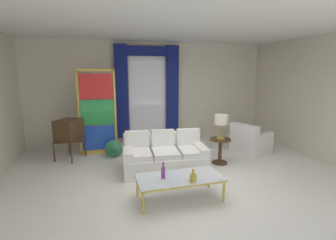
# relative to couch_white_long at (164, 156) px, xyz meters

# --- Properties ---
(ground_plane) EXTENTS (16.00, 16.00, 0.00)m
(ground_plane) POSITION_rel_couch_white_long_xyz_m (0.26, -0.58, -0.30)
(ground_plane) COLOR white
(wall_rear) EXTENTS (8.00, 0.12, 3.00)m
(wall_rear) POSITION_rel_couch_white_long_xyz_m (0.26, 2.48, 1.20)
(wall_rear) COLOR beige
(wall_rear) RESTS_ON ground
(wall_right) EXTENTS (0.12, 7.00, 3.00)m
(wall_right) POSITION_rel_couch_white_long_xyz_m (3.92, 0.02, 1.20)
(wall_right) COLOR beige
(wall_right) RESTS_ON ground
(ceiling_slab) EXTENTS (8.00, 7.60, 0.04)m
(ceiling_slab) POSITION_rel_couch_white_long_xyz_m (0.26, 0.22, 2.72)
(ceiling_slab) COLOR white
(curtained_window) EXTENTS (2.00, 0.17, 2.70)m
(curtained_window) POSITION_rel_couch_white_long_xyz_m (0.10, 2.31, 1.44)
(curtained_window) COLOR white
(curtained_window) RESTS_ON ground
(couch_white_long) EXTENTS (1.83, 1.08, 0.86)m
(couch_white_long) POSITION_rel_couch_white_long_xyz_m (0.00, 0.00, 0.00)
(couch_white_long) COLOR white
(couch_white_long) RESTS_ON ground
(coffee_table) EXTENTS (1.42, 0.66, 0.41)m
(coffee_table) POSITION_rel_couch_white_long_xyz_m (-0.08, -1.35, 0.07)
(coffee_table) COLOR silver
(coffee_table) RESTS_ON ground
(bottle_blue_decanter) EXTENTS (0.11, 0.11, 0.22)m
(bottle_blue_decanter) POSITION_rel_couch_white_long_xyz_m (0.07, -1.58, 0.18)
(bottle_blue_decanter) COLOR gold
(bottle_blue_decanter) RESTS_ON coffee_table
(bottle_crystal_tall) EXTENTS (0.07, 0.07, 0.28)m
(bottle_crystal_tall) POSITION_rel_couch_white_long_xyz_m (-0.36, -1.32, 0.21)
(bottle_crystal_tall) COLOR #753384
(bottle_crystal_tall) RESTS_ON coffee_table
(vintage_tv) EXTENTS (0.74, 0.76, 1.35)m
(vintage_tv) POSITION_rel_couch_white_long_xyz_m (-2.06, 1.27, 0.42)
(vintage_tv) COLOR #472D19
(vintage_tv) RESTS_ON ground
(armchair_white) EXTENTS (1.04, 1.03, 0.80)m
(armchair_white) POSITION_rel_couch_white_long_xyz_m (2.51, 0.55, -0.02)
(armchair_white) COLOR white
(armchair_white) RESTS_ON ground
(stained_glass_divider) EXTENTS (0.95, 0.05, 2.20)m
(stained_glass_divider) POSITION_rel_couch_white_long_xyz_m (-1.37, 1.52, 0.75)
(stained_glass_divider) COLOR gold
(stained_glass_divider) RESTS_ON ground
(peacock_figurine) EXTENTS (0.44, 0.60, 0.50)m
(peacock_figurine) POSITION_rel_couch_white_long_xyz_m (-1.02, 1.06, -0.08)
(peacock_figurine) COLOR beige
(peacock_figurine) RESTS_ON ground
(round_side_table) EXTENTS (0.48, 0.48, 0.59)m
(round_side_table) POSITION_rel_couch_white_long_xyz_m (1.37, 0.02, 0.05)
(round_side_table) COLOR #472D19
(round_side_table) RESTS_ON ground
(table_lamp_brass) EXTENTS (0.32, 0.32, 0.57)m
(table_lamp_brass) POSITION_rel_couch_white_long_xyz_m (1.37, 0.02, 0.72)
(table_lamp_brass) COLOR #B29338
(table_lamp_brass) RESTS_ON round_side_table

